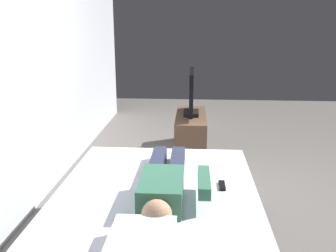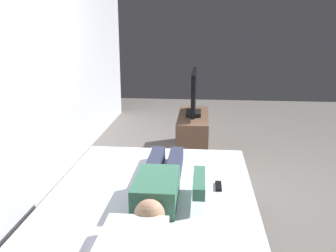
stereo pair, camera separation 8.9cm
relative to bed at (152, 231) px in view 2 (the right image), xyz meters
name	(u,v)px [view 2 (the right image)]	position (x,y,z in m)	size (l,w,h in m)	color
ground_plane	(219,202)	(1.01, -0.53, -0.26)	(10.00, 10.00, 0.00)	slate
back_wall	(46,52)	(1.41, 1.27, 1.14)	(6.40, 0.10, 2.80)	silver
bed	(152,231)	(0.00, 0.00, 0.00)	(2.09, 1.51, 0.54)	#333338
pillow	(131,249)	(-0.72, 0.00, 0.34)	(0.48, 0.34, 0.12)	white
person	(161,183)	(0.03, -0.07, 0.36)	(1.26, 0.46, 0.18)	#387056
remote	(218,186)	(0.18, -0.47, 0.29)	(0.15, 0.04, 0.02)	black
tv_stand	(193,133)	(2.52, -0.22, -0.01)	(1.10, 0.40, 0.50)	brown
tv	(194,94)	(2.52, -0.22, 0.52)	(0.88, 0.20, 0.59)	black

